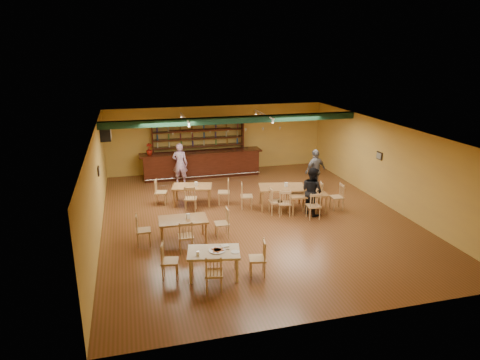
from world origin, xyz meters
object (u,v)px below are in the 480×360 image
object	(u,v)px
dining_table_d	(307,202)
bar_counter	(202,164)
dining_table_c	(183,230)
dining_table_b	(282,197)
near_table	(214,264)
patron_bar	(180,164)
patron_right_a	(312,191)
dining_table_a	(192,195)

from	to	relation	value
dining_table_d	bar_counter	bearing A→B (deg)	121.92
dining_table_c	dining_table_d	distance (m)	4.68
dining_table_d	dining_table_b	bearing A→B (deg)	145.68
bar_counter	near_table	size ratio (longest dim) A/B	4.14
dining_table_c	patron_bar	world-z (taller)	patron_bar
dining_table_d	patron_right_a	size ratio (longest dim) A/B	0.81
bar_counter	dining_table_b	distance (m)	5.06
dining_table_a	bar_counter	bearing A→B (deg)	88.81
dining_table_c	near_table	xyz separation A→B (m)	(0.47, -2.25, -0.01)
dining_table_c	dining_table_d	world-z (taller)	dining_table_c
bar_counter	patron_bar	xyz separation A→B (m)	(-1.05, -0.83, 0.31)
patron_right_a	dining_table_a	bearing A→B (deg)	39.45
patron_bar	dining_table_a	bearing A→B (deg)	109.96
bar_counter	patron_right_a	xyz separation A→B (m)	(2.89, -5.41, 0.27)
bar_counter	dining_table_a	bearing A→B (deg)	-105.34
dining_table_c	dining_table_d	size ratio (longest dim) A/B	1.05
dining_table_c	near_table	distance (m)	2.30
dining_table_d	near_table	xyz separation A→B (m)	(-4.02, -3.56, 0.01)
near_table	patron_bar	size ratio (longest dim) A/B	0.74
dining_table_a	dining_table_d	size ratio (longest dim) A/B	1.04
bar_counter	dining_table_a	xyz separation A→B (m)	(-0.94, -3.41, -0.21)
near_table	patron_bar	world-z (taller)	patron_bar
bar_counter	dining_table_d	bearing A→B (deg)	-61.36
near_table	patron_right_a	xyz separation A→B (m)	(4.10, 3.32, 0.49)
bar_counter	patron_bar	bearing A→B (deg)	-141.77
dining_table_d	dining_table_c	bearing A→B (deg)	-160.44
dining_table_b	patron_right_a	xyz separation A→B (m)	(0.80, -0.80, 0.43)
dining_table_a	near_table	distance (m)	5.32
dining_table_b	near_table	world-z (taller)	dining_table_b
dining_table_b	dining_table_d	distance (m)	0.92
dining_table_c	patron_bar	bearing A→B (deg)	85.58
dining_table_b	patron_bar	world-z (taller)	patron_bar
dining_table_b	bar_counter	bearing A→B (deg)	127.04
bar_counter	patron_bar	world-z (taller)	patron_bar
bar_counter	dining_table_b	world-z (taller)	bar_counter
dining_table_a	patron_right_a	xyz separation A→B (m)	(3.83, -2.00, 0.48)
dining_table_a	patron_bar	world-z (taller)	patron_bar
dining_table_b	near_table	bearing A→B (deg)	-116.05
dining_table_b	dining_table_d	xyz separation A→B (m)	(0.73, -0.56, -0.06)
dining_table_d	patron_bar	bearing A→B (deg)	134.98
bar_counter	dining_table_a	distance (m)	3.55
dining_table_d	patron_bar	world-z (taller)	patron_bar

